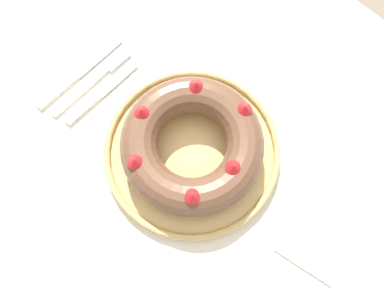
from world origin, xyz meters
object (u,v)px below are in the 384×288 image
(serving_dish, at_px, (192,151))
(bundt_cake, at_px, (192,144))
(serving_knife, at_px, (74,77))
(cake_knife, at_px, (97,97))
(fork, at_px, (97,78))
(napkin, at_px, (319,248))

(serving_dish, bearing_deg, bundt_cake, -158.75)
(serving_knife, height_order, cake_knife, same)
(serving_dish, bearing_deg, fork, -174.92)
(bundt_cake, bearing_deg, cake_knife, -167.14)
(cake_knife, bearing_deg, napkin, 11.68)
(bundt_cake, height_order, fork, bundt_cake)
(serving_knife, xyz_separation_m, napkin, (0.55, 0.08, -0.00))
(fork, bearing_deg, cake_knife, -42.65)
(cake_knife, relative_size, napkin, 1.37)
(bundt_cake, relative_size, fork, 1.30)
(serving_knife, relative_size, napkin, 1.63)
(cake_knife, bearing_deg, serving_dish, 15.68)
(serving_knife, xyz_separation_m, cake_knife, (0.06, 0.00, 0.00))
(serving_dish, relative_size, bundt_cake, 1.29)
(fork, height_order, serving_knife, serving_knife)
(serving_knife, bearing_deg, bundt_cake, 6.45)
(fork, xyz_separation_m, cake_knife, (0.03, -0.03, 0.00))
(serving_dish, distance_m, bundt_cake, 0.04)
(fork, height_order, napkin, fork)
(serving_dish, bearing_deg, serving_knife, -169.48)
(bundt_cake, distance_m, cake_knife, 0.22)
(fork, distance_m, napkin, 0.52)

